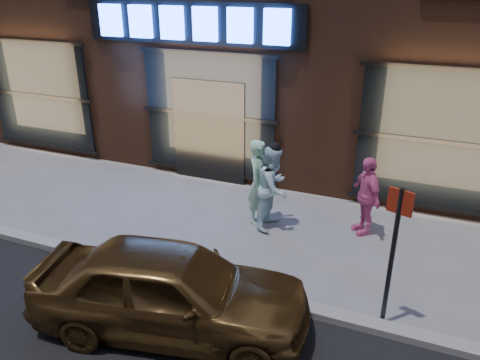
# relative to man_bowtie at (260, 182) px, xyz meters

# --- Properties ---
(ground) EXTENTS (90.00, 90.00, 0.00)m
(ground) POSITION_rel_man_bowtie_xyz_m (-1.82, -2.38, -0.85)
(ground) COLOR slate
(ground) RESTS_ON ground
(curb) EXTENTS (60.00, 0.25, 0.12)m
(curb) POSITION_rel_man_bowtie_xyz_m (-1.82, -2.38, -0.79)
(curb) COLOR gray
(curb) RESTS_ON ground
(man_bowtie) EXTENTS (0.49, 0.67, 1.71)m
(man_bowtie) POSITION_rel_man_bowtie_xyz_m (0.00, 0.00, 0.00)
(man_bowtie) COLOR #B5EEC2
(man_bowtie) RESTS_ON ground
(man_cap) EXTENTS (0.71, 0.87, 1.66)m
(man_cap) POSITION_rel_man_bowtie_xyz_m (0.31, -0.09, -0.02)
(man_cap) COLOR silver
(man_cap) RESTS_ON ground
(passerby) EXTENTS (0.82, 0.96, 1.54)m
(passerby) POSITION_rel_man_bowtie_xyz_m (2.00, 0.34, -0.08)
(passerby) COLOR pink
(passerby) RESTS_ON ground
(gold_sedan) EXTENTS (4.02, 2.22, 1.29)m
(gold_sedan) POSITION_rel_man_bowtie_xyz_m (-0.06, -3.38, -0.21)
(gold_sedan) COLOR brown
(gold_sedan) RESTS_ON ground
(sign_post) EXTENTS (0.33, 0.14, 2.12)m
(sign_post) POSITION_rel_man_bowtie_xyz_m (2.66, -2.19, 0.43)
(sign_post) COLOR #262628
(sign_post) RESTS_ON ground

